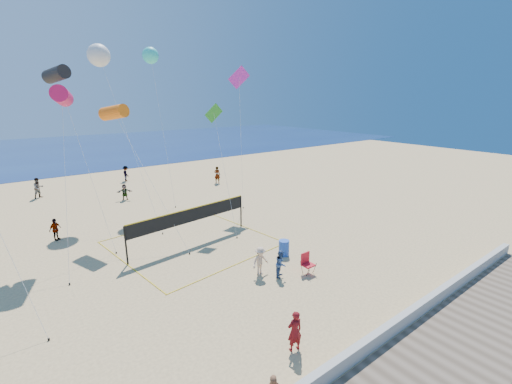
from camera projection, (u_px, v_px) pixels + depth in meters
ground at (274, 331)px, 13.86m from camera, size 120.00×120.00×0.00m
ocean at (51, 151)px, 61.38m from camera, size 140.00×50.00×0.03m
seawall at (331, 371)px, 11.49m from camera, size 32.00×0.30×0.60m
woman at (295, 331)px, 12.65m from camera, size 0.67×0.51×1.64m
bystander_a at (281, 264)px, 17.97m from camera, size 0.91×0.86×1.48m
bystander_b at (260, 261)px, 18.18m from camera, size 1.05×0.66×1.56m
far_person_0 at (55, 229)px, 22.60m from camera, size 0.93×0.81×1.50m
far_person_1 at (125, 192)px, 31.63m from camera, size 1.43×0.86×1.47m
far_person_2 at (217, 175)px, 37.80m from camera, size 0.77×0.82×1.88m
far_person_3 at (38, 188)px, 32.19m from camera, size 1.14×1.03×1.93m
far_person_4 at (126, 174)px, 38.74m from camera, size 0.69×1.15×1.74m
camp_chair at (307, 262)px, 18.36m from camera, size 0.62×0.77×1.27m
trash_barrel at (284, 248)px, 20.49m from camera, size 0.82×0.82×0.94m
volleyball_net at (191, 219)px, 21.95m from camera, size 9.85×9.72×2.37m
kite_0 at (62, 96)px, 20.18m from camera, size 2.58×6.92×9.89m
kite_1 at (56, 74)px, 20.54m from camera, size 1.97×5.31×11.06m
kite_2 at (114, 113)px, 22.88m from camera, size 2.52×8.11×8.79m
kite_4 at (215, 121)px, 24.34m from camera, size 1.56×4.09×8.81m
kite_5 at (239, 83)px, 28.88m from camera, size 2.19×2.46×11.79m
kite_6 at (99, 55)px, 27.23m from camera, size 1.81×10.17×13.30m
kite_7 at (150, 56)px, 29.38m from camera, size 1.44×4.65×13.36m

